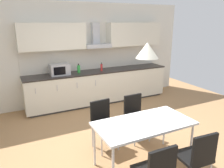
# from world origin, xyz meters

# --- Properties ---
(ground_plane) EXTENTS (8.68, 7.33, 0.02)m
(ground_plane) POSITION_xyz_m (0.00, 0.00, -0.01)
(ground_plane) COLOR #9E754C
(wall_back) EXTENTS (6.94, 0.10, 2.71)m
(wall_back) POSITION_xyz_m (0.00, 2.49, 1.36)
(wall_back) COLOR silver
(wall_back) RESTS_ON ground_plane
(kitchen_counter) EXTENTS (4.03, 0.66, 0.91)m
(kitchen_counter) POSITION_xyz_m (0.66, 2.13, 0.46)
(kitchen_counter) COLOR #333333
(kitchen_counter) RESTS_ON ground_plane
(backsplash_tile) EXTENTS (4.01, 0.02, 0.58)m
(backsplash_tile) POSITION_xyz_m (0.66, 2.43, 1.20)
(backsplash_tile) COLOR silver
(backsplash_tile) RESTS_ON kitchen_counter
(upper_wall_cabinets) EXTENTS (4.01, 0.40, 0.66)m
(upper_wall_cabinets) POSITION_xyz_m (0.66, 2.28, 1.85)
(upper_wall_cabinets) COLOR silver
(microwave) EXTENTS (0.48, 0.35, 0.28)m
(microwave) POSITION_xyz_m (-0.42, 2.12, 1.05)
(microwave) COLOR #ADADB2
(microwave) RESTS_ON kitchen_counter
(bottle_red) EXTENTS (0.06, 0.06, 0.23)m
(bottle_red) POSITION_xyz_m (0.71, 2.07, 1.01)
(bottle_red) COLOR red
(bottle_red) RESTS_ON kitchen_counter
(bottle_green) EXTENTS (0.08, 0.08, 0.24)m
(bottle_green) POSITION_xyz_m (0.08, 2.15, 1.01)
(bottle_green) COLOR green
(bottle_green) RESTS_ON kitchen_counter
(dining_table) EXTENTS (1.50, 0.76, 0.74)m
(dining_table) POSITION_xyz_m (0.14, -0.80, 0.69)
(dining_table) COLOR white
(dining_table) RESTS_ON ground_plane
(chair_far_left) EXTENTS (0.44, 0.44, 0.87)m
(chair_far_left) POSITION_xyz_m (-0.20, -0.04, 0.53)
(chair_far_left) COLOR black
(chair_far_left) RESTS_ON ground_plane
(chair_near_right) EXTENTS (0.43, 0.43, 0.87)m
(chair_near_right) POSITION_xyz_m (0.47, -1.56, 0.53)
(chair_near_right) COLOR black
(chair_near_right) RESTS_ON ground_plane
(chair_far_right) EXTENTS (0.41, 0.41, 0.87)m
(chair_far_right) POSITION_xyz_m (0.48, -0.04, 0.53)
(chair_far_right) COLOR black
(chair_far_right) RESTS_ON ground_plane
(pendant_lamp) EXTENTS (0.32, 0.32, 0.22)m
(pendant_lamp) POSITION_xyz_m (0.14, -0.80, 1.83)
(pendant_lamp) COLOR silver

